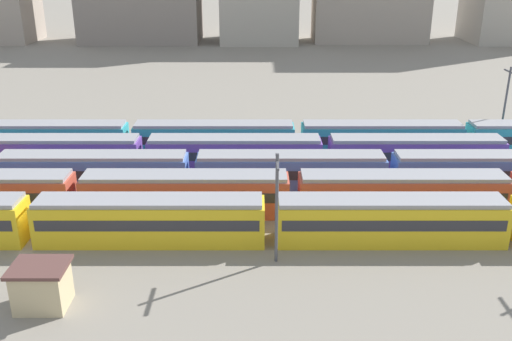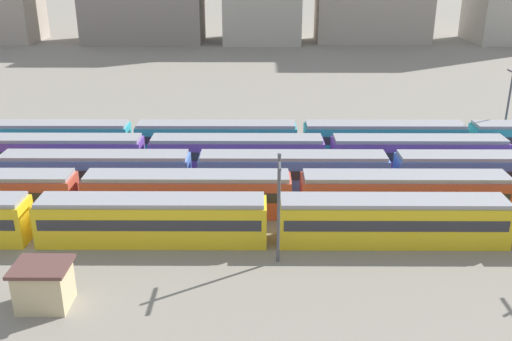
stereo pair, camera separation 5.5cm
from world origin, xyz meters
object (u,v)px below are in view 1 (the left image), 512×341
object	(u,v)px
catenary_pole_2	(279,203)
catenary_pole_1	(508,103)
train_track_1	(404,194)
train_track_4	(467,139)
signal_hut	(44,285)
train_track_0	(392,220)
train_track_3	(237,154)

from	to	relation	value
catenary_pole_2	catenary_pole_1	bearing A→B (deg)	44.39
train_track_1	train_track_4	bearing A→B (deg)	55.13
train_track_4	signal_hut	bearing A→B (deg)	-141.59
train_track_1	signal_hut	bearing A→B (deg)	-152.07
train_track_0	train_track_3	xyz separation A→B (m)	(-12.80, 15.60, -0.00)
catenary_pole_2	train_track_4	bearing A→B (deg)	47.19
train_track_4	catenary_pole_1	world-z (taller)	catenary_pole_1
catenary_pole_1	catenary_pole_2	distance (m)	38.31
catenary_pole_1	train_track_3	bearing A→B (deg)	-165.38
train_track_0	train_track_4	bearing A→B (deg)	57.89
catenary_pole_2	signal_hut	bearing A→B (deg)	-159.26
train_track_0	train_track_1	world-z (taller)	same
train_track_0	train_track_1	bearing A→B (deg)	67.22
train_track_3	catenary_pole_2	size ratio (longest dim) A/B	6.54
train_track_0	catenary_pole_1	xyz separation A→B (m)	(18.31, 23.71, 3.37)
train_track_4	catenary_pole_1	distance (m)	6.88
train_track_4	catenary_pole_2	xyz separation A→B (m)	(-22.13, -23.89, 2.88)
train_track_1	catenary_pole_2	bearing A→B (deg)	-143.64
train_track_4	catenary_pole_2	world-z (taller)	catenary_pole_2
train_track_0	catenary_pole_2	size ratio (longest dim) A/B	10.98
train_track_4	train_track_3	bearing A→B (deg)	-168.63
train_track_0	signal_hut	distance (m)	25.96
train_track_4	signal_hut	distance (m)	47.79
train_track_0	catenary_pole_2	distance (m)	10.01
train_track_1	train_track_3	xyz separation A→B (m)	(-14.98, 10.40, -0.00)
train_track_1	train_track_3	world-z (taller)	same
train_track_0	catenary_pole_1	size ratio (longest dim) A/B	9.89
train_track_3	signal_hut	distance (m)	27.09
train_track_0	catenary_pole_1	distance (m)	30.14
train_track_0	train_track_1	size ratio (longest dim) A/B	1.00
train_track_0	train_track_4	size ratio (longest dim) A/B	0.83
train_track_0	train_track_3	size ratio (longest dim) A/B	1.68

